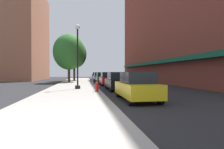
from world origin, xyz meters
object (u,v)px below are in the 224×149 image
at_px(fire_hydrant, 97,87).
at_px(tree_near, 69,52).
at_px(lamppost, 78,55).
at_px(car_green, 102,77).
at_px(tree_mid, 74,54).
at_px(car_black, 117,81).
at_px(car_yellow, 137,87).
at_px(parking_meter_near, 93,78).
at_px(car_red, 108,79).
at_px(car_silver, 96,76).
at_px(car_blue, 99,77).

xyz_separation_m(fire_hydrant, tree_near, (-3.25, 15.85, 4.37)).
bearing_deg(lamppost, car_green, 74.73).
height_order(tree_mid, car_black, tree_mid).
xyz_separation_m(tree_near, tree_mid, (0.58, 5.55, 0.19)).
height_order(car_yellow, car_black, same).
bearing_deg(tree_mid, parking_meter_near, -79.00).
height_order(car_red, car_green, same).
bearing_deg(tree_near, lamppost, -82.55).
height_order(tree_mid, car_red, tree_mid).
xyz_separation_m(car_black, car_red, (0.00, 6.54, 0.00)).
height_order(fire_hydrant, car_yellow, car_yellow).
bearing_deg(car_silver, car_green, -92.26).
xyz_separation_m(tree_mid, car_green, (4.68, -5.51, -4.27)).
bearing_deg(car_black, car_green, 89.96).
height_order(tree_mid, car_silver, tree_mid).
distance_m(lamppost, car_silver, 26.00).
bearing_deg(car_blue, car_yellow, -90.80).
xyz_separation_m(tree_near, car_black, (5.26, -13.79, -4.08)).
bearing_deg(lamppost, tree_near, 97.45).
bearing_deg(car_black, car_red, 89.96).
height_order(car_green, car_silver, same).
distance_m(fire_hydrant, tree_mid, 22.04).
xyz_separation_m(car_red, car_green, (0.00, 7.29, 0.00)).
xyz_separation_m(tree_near, car_blue, (5.26, 6.24, -4.08)).
relative_size(parking_meter_near, car_red, 0.30).
bearing_deg(car_red, tree_mid, 107.98).
bearing_deg(car_blue, lamppost, -101.29).
xyz_separation_m(fire_hydrant, car_yellow, (2.01, -4.06, 0.29)).
xyz_separation_m(lamppost, tree_near, (-1.70, 12.99, 1.69)).
height_order(tree_near, car_yellow, tree_near).
xyz_separation_m(car_yellow, car_green, (0.00, 19.95, 0.00)).
relative_size(tree_mid, car_yellow, 1.78).
distance_m(parking_meter_near, car_blue, 14.85).
bearing_deg(car_yellow, tree_mid, 99.31).
bearing_deg(car_green, car_red, -90.58).
bearing_deg(tree_mid, lamppost, -86.55).
distance_m(tree_mid, car_black, 20.35).
relative_size(parking_meter_near, car_black, 0.30).
xyz_separation_m(parking_meter_near, tree_mid, (-2.73, 14.02, 4.13)).
height_order(parking_meter_near, tree_near, tree_near).
height_order(car_black, car_red, same).
bearing_deg(fire_hydrant, tree_near, 101.58).
distance_m(car_yellow, car_blue, 26.15).
relative_size(car_blue, car_silver, 1.00).
distance_m(tree_mid, car_green, 8.39).
height_order(car_black, car_silver, same).
bearing_deg(car_black, car_yellow, -90.04).
relative_size(lamppost, car_silver, 1.37).
distance_m(car_red, car_silver, 19.91).
height_order(fire_hydrant, car_black, car_black).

